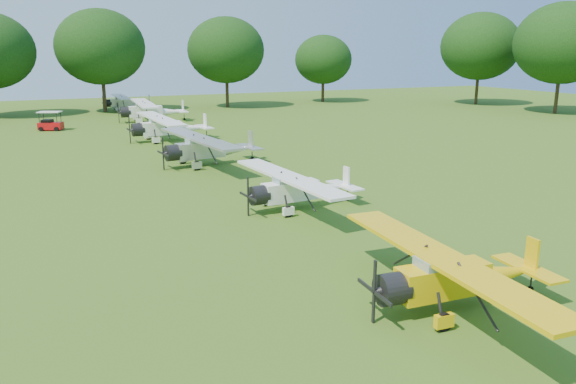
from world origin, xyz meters
name	(u,v)px	position (x,y,z in m)	size (l,w,h in m)	color
ground	(331,244)	(0.00, 0.00, 0.00)	(160.00, 160.00, 0.00)	#2E5715
tree_belt	(409,45)	(3.57, 0.16, 8.03)	(137.36, 130.27, 14.52)	black
aircraft_2	(456,273)	(0.61, -6.82, 1.15)	(6.26, 9.97, 1.96)	#E0B509
aircraft_3	(298,187)	(1.06, 5.40, 1.12)	(6.11, 9.74, 1.92)	white
aircraft_4	(208,147)	(0.07, 17.98, 1.29)	(7.08, 11.25, 2.21)	silver
aircraft_5	(168,126)	(-0.04, 29.89, 1.33)	(7.25, 11.53, 2.27)	white
aircraft_6	(150,109)	(1.25, 44.05, 1.38)	(7.55, 12.02, 2.37)	white
aircraft_7	(126,101)	(0.72, 58.01, 1.18)	(6.43, 10.21, 2.02)	silver
golf_cart	(50,124)	(-9.27, 41.27, 0.63)	(2.52, 2.04, 1.88)	red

